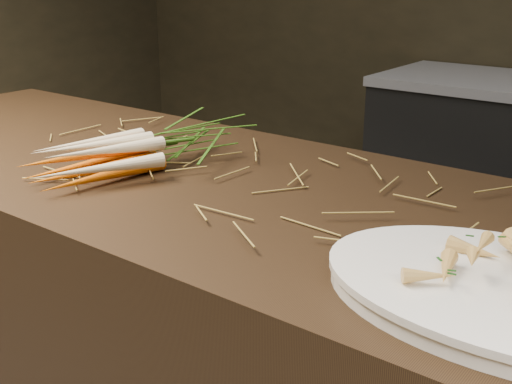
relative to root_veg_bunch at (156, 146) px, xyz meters
The scene contains 2 objects.
straw_bedding 0.24m from the root_veg_bunch, ahead, with size 1.40×0.60×0.02m, color olive, non-canonical shape.
root_veg_bunch is the anchor object (origin of this frame).
Camera 1 is at (0.69, -0.59, 1.29)m, focal length 45.00 mm.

